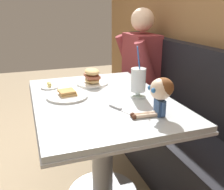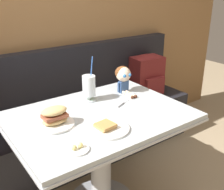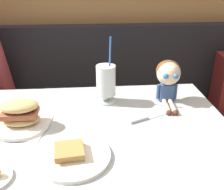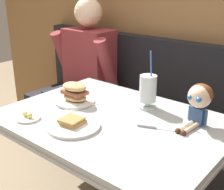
{
  "view_description": "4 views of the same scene",
  "coord_description": "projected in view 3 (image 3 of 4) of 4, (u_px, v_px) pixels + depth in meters",
  "views": [
    {
      "loc": [
        1.41,
        -0.24,
        1.27
      ],
      "look_at": [
        0.11,
        0.21,
        0.79
      ],
      "focal_mm": 40.99,
      "sensor_mm": 36.0,
      "label": 1
    },
    {
      "loc": [
        -0.85,
        -1.14,
        1.51
      ],
      "look_at": [
        0.09,
        0.17,
        0.85
      ],
      "focal_mm": 44.57,
      "sensor_mm": 36.0,
      "label": 2
    },
    {
      "loc": [
        -0.01,
        -0.72,
        1.3
      ],
      "look_at": [
        0.07,
        0.23,
        0.85
      ],
      "focal_mm": 42.05,
      "sensor_mm": 36.0,
      "label": 3
    },
    {
      "loc": [
        0.86,
        -0.86,
        1.38
      ],
      "look_at": [
        -0.01,
        0.18,
        0.86
      ],
      "focal_mm": 48.5,
      "sensor_mm": 36.0,
      "label": 4
    }
  ],
  "objects": [
    {
      "name": "booth_bench",
      "position": [
        95.0,
        129.0,
        1.79
      ],
      "size": [
        2.6,
        0.48,
        1.0
      ],
      "color": "black",
      "rests_on": "ground"
    },
    {
      "name": "milkshake_glass",
      "position": [
        106.0,
        82.0,
        1.21
      ],
      "size": [
        0.1,
        0.1,
        0.32
      ],
      "color": "silver",
      "rests_on": "diner_table"
    },
    {
      "name": "toast_plate",
      "position": [
        72.0,
        155.0,
        0.87
      ],
      "size": [
        0.25,
        0.25,
        0.04
      ],
      "color": "white",
      "rests_on": "diner_table"
    },
    {
      "name": "sandwich_plate",
      "position": [
        21.0,
        117.0,
        1.03
      ],
      "size": [
        0.23,
        0.23,
        0.12
      ],
      "color": "white",
      "rests_on": "diner_table"
    },
    {
      "name": "seated_doll",
      "position": [
        168.0,
        75.0,
        1.21
      ],
      "size": [
        0.12,
        0.22,
        0.2
      ],
      "color": "#385689",
      "rests_on": "diner_table"
    },
    {
      "name": "butter_knife",
      "position": [
        146.0,
        118.0,
        1.1
      ],
      "size": [
        0.22,
        0.11,
        0.01
      ],
      "color": "silver",
      "rests_on": "diner_table"
    },
    {
      "name": "diner_table",
      "position": [
        96.0,
        165.0,
        1.14
      ],
      "size": [
        1.11,
        0.81,
        0.74
      ],
      "color": "#B2BCC1",
      "rests_on": "ground"
    }
  ]
}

